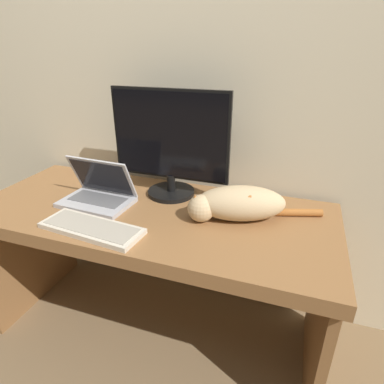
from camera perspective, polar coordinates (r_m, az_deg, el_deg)
ground_plane at (r=1.68m, az=-11.68°, el=-30.40°), size 12.00×12.00×0.00m
wall_back at (r=1.62m, az=-2.12°, el=22.54°), size 6.40×0.06×2.60m
desk at (r=1.49m, az=-7.15°, el=-7.85°), size 1.59×0.67×0.70m
monitor at (r=1.47m, az=-3.93°, el=8.47°), size 0.55×0.22×0.49m
laptop at (r=1.52m, az=-16.33°, el=-0.35°), size 0.32×0.22×0.21m
external_keyboard at (r=1.31m, az=-17.42°, el=-6.14°), size 0.43×0.19×0.02m
cat at (r=1.32m, az=8.03°, el=-1.95°), size 0.53×0.28×0.14m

